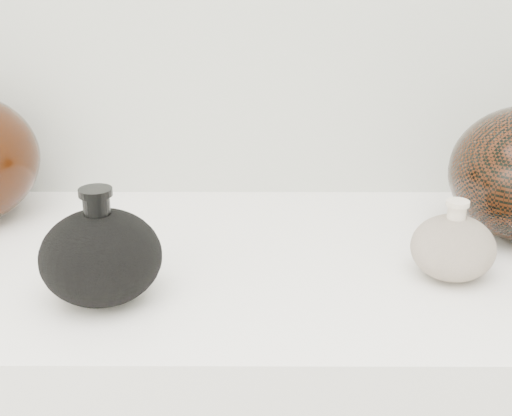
{
  "coord_description": "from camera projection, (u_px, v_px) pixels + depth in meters",
  "views": [
    {
      "loc": [
        0.0,
        0.11,
        1.3
      ],
      "look_at": [
        -0.0,
        0.92,
        0.98
      ],
      "focal_mm": 50.0,
      "sensor_mm": 36.0,
      "label": 1
    }
  ],
  "objects": [
    {
      "name": "black_gourd_vase",
      "position": [
        101.0,
        256.0,
        0.8
      ],
      "size": [
        0.14,
        0.14,
        0.14
      ],
      "color": "black",
      "rests_on": "display_counter"
    },
    {
      "name": "cream_gourd_vase",
      "position": [
        453.0,
        247.0,
        0.86
      ],
      "size": [
        0.12,
        0.12,
        0.1
      ],
      "color": "beige",
      "rests_on": "display_counter"
    }
  ]
}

